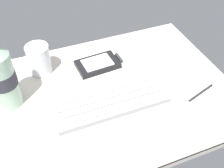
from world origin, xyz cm
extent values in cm
cube|color=beige|center=(0.00, 0.00, -1.00)|extent=(64.00, 48.00, 2.00)
cube|color=beige|center=(0.00, -23.40, 0.40)|extent=(64.00, 1.20, 0.80)
cube|color=#93969B|center=(-2.00, -3.28, 0.70)|extent=(29.03, 11.08, 1.40)
cube|color=#ADAFB5|center=(-2.01, 0.02, 1.55)|extent=(26.69, 2.08, 0.30)
cube|color=#ADAFB5|center=(-2.00, -2.18, 1.55)|extent=(26.69, 2.08, 0.30)
cube|color=#ADAFB5|center=(-2.00, -4.38, 1.55)|extent=(26.69, 2.08, 0.30)
cube|color=#ADAFB5|center=(-1.99, -6.58, 1.55)|extent=(26.69, 2.08, 0.30)
cube|color=black|center=(0.50, 11.50, 0.70)|extent=(12.48, 8.37, 1.40)
cube|color=silver|center=(0.50, 11.50, 1.45)|extent=(8.77, 6.47, 0.10)
cube|color=#333338|center=(6.89, 11.92, 0.70)|extent=(1.05, 3.84, 1.12)
cylinder|color=silver|center=(-15.61, 15.45, 4.25)|extent=(6.40, 6.40, 8.50)
cylinder|color=red|center=(-15.61, 15.45, 3.26)|extent=(5.50, 5.50, 6.12)
cylinder|color=#9EC1A8|center=(-25.36, 6.27, 7.50)|extent=(6.60, 6.60, 15.00)
cylinder|color=#2D2D38|center=(-25.36, 6.27, 8.25)|extent=(6.73, 6.73, 3.80)
cube|color=white|center=(23.16, 6.45, 1.20)|extent=(8.09, 7.05, 2.40)
cylinder|color=#26262B|center=(21.62, -8.95, 0.35)|extent=(9.28, 3.50, 0.70)
camera|label=1|loc=(-19.08, -48.14, 52.64)|focal=44.75mm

